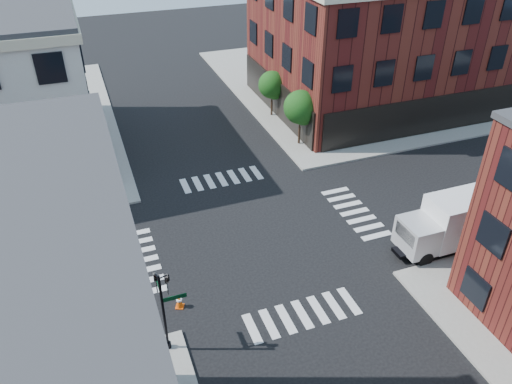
{
  "coord_description": "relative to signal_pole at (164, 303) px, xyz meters",
  "views": [
    {
      "loc": [
        -8.37,
        -22.88,
        18.94
      ],
      "look_at": [
        0.42,
        0.91,
        2.5
      ],
      "focal_mm": 35.0,
      "sensor_mm": 36.0,
      "label": 1
    }
  ],
  "objects": [
    {
      "name": "traffic_cone",
      "position": [
        1.02,
        2.35,
        -2.49
      ],
      "size": [
        0.55,
        0.55,
        0.76
      ],
      "rotation": [
        0.0,
        0.0,
        -0.42
      ],
      "color": "#FA570B",
      "rests_on": "ground"
    },
    {
      "name": "ground",
      "position": [
        6.72,
        6.68,
        -2.86
      ],
      "size": [
        120.0,
        120.0,
        0.0
      ],
      "primitive_type": "plane",
      "color": "black",
      "rests_on": "ground"
    },
    {
      "name": "signal_pole",
      "position": [
        0.0,
        0.0,
        0.0
      ],
      "size": [
        1.29,
        1.24,
        4.6
      ],
      "color": "black",
      "rests_on": "ground"
    },
    {
      "name": "building_ne",
      "position": [
        27.22,
        22.68,
        3.14
      ],
      "size": [
        25.0,
        16.0,
        12.0
      ],
      "primitive_type": "cube",
      "color": "#431110",
      "rests_on": "ground"
    },
    {
      "name": "tree_near",
      "position": [
        14.28,
        16.65,
        0.3
      ],
      "size": [
        2.69,
        2.69,
        4.49
      ],
      "color": "black",
      "rests_on": "ground"
    },
    {
      "name": "box_truck",
      "position": [
        17.63,
        1.68,
        -1.11
      ],
      "size": [
        7.44,
        2.37,
        3.35
      ],
      "rotation": [
        0.0,
        0.0,
        0.0
      ],
      "color": "silver",
      "rests_on": "ground"
    },
    {
      "name": "sidewalk_ne",
      "position": [
        27.72,
        27.68,
        -2.78
      ],
      "size": [
        30.0,
        30.0,
        0.15
      ],
      "primitive_type": "cube",
      "color": "gray",
      "rests_on": "ground"
    },
    {
      "name": "tree_far",
      "position": [
        14.28,
        22.65,
        0.02
      ],
      "size": [
        2.43,
        2.43,
        4.07
      ],
      "color": "black",
      "rests_on": "ground"
    }
  ]
}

